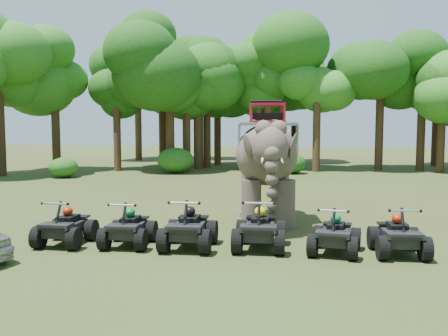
{
  "coord_description": "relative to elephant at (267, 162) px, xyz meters",
  "views": [
    {
      "loc": [
        2.47,
        -14.39,
        3.34
      ],
      "look_at": [
        0.0,
        1.2,
        1.9
      ],
      "focal_mm": 40.0,
      "sensor_mm": 36.0,
      "label": 1
    }
  ],
  "objects": [
    {
      "name": "tree_33",
      "position": [
        -5.48,
        22.21,
        1.99
      ],
      "size": [
        5.64,
        5.64,
        8.05
      ],
      "primitive_type": null,
      "color": "#195114",
      "rests_on": "ground"
    },
    {
      "name": "elephant",
      "position": [
        0.0,
        0.0,
        0.0
      ],
      "size": [
        2.74,
        5.09,
        4.08
      ],
      "primitive_type": null,
      "rotation": [
        0.0,
        0.0,
        0.13
      ],
      "color": "#4F4139",
      "rests_on": "ground"
    },
    {
      "name": "atv_0",
      "position": [
        -5.22,
        -3.96,
        -1.41
      ],
      "size": [
        1.24,
        1.7,
        1.26
      ],
      "primitive_type": null,
      "rotation": [
        0.0,
        0.0,
        -0.0
      ],
      "color": "black",
      "rests_on": "ground"
    },
    {
      "name": "tree_1",
      "position": [
        2.09,
        17.9,
        1.5
      ],
      "size": [
        4.96,
        4.96,
        7.08
      ],
      "primitive_type": null,
      "color": "#195114",
      "rests_on": "ground"
    },
    {
      "name": "tree_34",
      "position": [
        -13.25,
        25.99,
        2.63
      ],
      "size": [
        6.54,
        6.54,
        9.34
      ],
      "primitive_type": null,
      "color": "#195114",
      "rests_on": "ground"
    },
    {
      "name": "tree_31",
      "position": [
        -11.5,
        16.29,
        1.46
      ],
      "size": [
        4.91,
        4.91,
        7.01
      ],
      "primitive_type": null,
      "color": "#195114",
      "rests_on": "ground"
    },
    {
      "name": "tree_3",
      "position": [
        10.27,
        18.48,
        1.52
      ],
      "size": [
        4.99,
        4.99,
        7.13
      ],
      "primitive_type": null,
      "color": "#195114",
      "rests_on": "ground"
    },
    {
      "name": "tree_38",
      "position": [
        -6.92,
        17.82,
        1.58
      ],
      "size": [
        5.07,
        5.07,
        7.25
      ],
      "primitive_type": null,
      "color": "#195114",
      "rests_on": "ground"
    },
    {
      "name": "atv_4",
      "position": [
        2.02,
        -3.76,
        -1.43
      ],
      "size": [
        1.46,
        1.83,
        1.23
      ],
      "primitive_type": null,
      "rotation": [
        0.0,
        0.0,
        -0.16
      ],
      "color": "black",
      "rests_on": "ground"
    },
    {
      "name": "atv_1",
      "position": [
        -3.47,
        -3.82,
        -1.42
      ],
      "size": [
        1.29,
        1.73,
        1.24
      ],
      "primitive_type": null,
      "rotation": [
        0.0,
        0.0,
        0.04
      ],
      "color": "black",
      "rests_on": "ground"
    },
    {
      "name": "tree_46",
      "position": [
        -9.11,
        26.66,
        2.34
      ],
      "size": [
        6.13,
        6.13,
        8.76
      ],
      "primitive_type": null,
      "color": "#195114",
      "rests_on": "ground"
    },
    {
      "name": "tree_32",
      "position": [
        -7.85,
        16.74,
        2.91
      ],
      "size": [
        6.94,
        6.94,
        9.91
      ],
      "primitive_type": null,
      "color": "#195114",
      "rests_on": "ground"
    },
    {
      "name": "tree_35",
      "position": [
        -5.86,
        19.82,
        2.11
      ],
      "size": [
        5.82,
        5.82,
        8.31
      ],
      "primitive_type": null,
      "color": "#195114",
      "rests_on": "ground"
    },
    {
      "name": "tree_30",
      "position": [
        -15.61,
        15.51,
        2.36
      ],
      "size": [
        6.16,
        6.16,
        8.8
      ],
      "primitive_type": null,
      "color": "#195114",
      "rests_on": "ground"
    },
    {
      "name": "tree_45",
      "position": [
        -6.31,
        18.56,
        2.42
      ],
      "size": [
        6.25,
        6.25,
        8.93
      ],
      "primitive_type": null,
      "color": "#195114",
      "rests_on": "ground"
    },
    {
      "name": "tree_2",
      "position": [
        6.5,
        19.9,
        2.35
      ],
      "size": [
        6.14,
        6.14,
        8.78
      ],
      "primitive_type": null,
      "color": "#195114",
      "rests_on": "ground"
    },
    {
      "name": "tree_43",
      "position": [
        -9.43,
        20.35,
        1.7
      ],
      "size": [
        5.24,
        5.24,
        7.48
      ],
      "primitive_type": null,
      "color": "#195114",
      "rests_on": "ground"
    },
    {
      "name": "tree_41",
      "position": [
        11.22,
        23.83,
        1.51
      ],
      "size": [
        4.97,
        4.97,
        7.1
      ],
      "primitive_type": null,
      "color": "#195114",
      "rests_on": "ground"
    },
    {
      "name": "tree_37",
      "position": [
        -6.34,
        19.44,
        1.86
      ],
      "size": [
        5.46,
        5.46,
        7.81
      ],
      "primitive_type": null,
      "color": "#195114",
      "rests_on": "ground"
    },
    {
      "name": "atv_2",
      "position": [
        -1.79,
        -3.82,
        -1.36
      ],
      "size": [
        1.38,
        1.87,
        1.36
      ],
      "primitive_type": null,
      "rotation": [
        0.0,
        0.0,
        0.03
      ],
      "color": "black",
      "rests_on": "ground"
    },
    {
      "name": "tree_0",
      "position": [
        -1.29,
        19.3,
        2.59
      ],
      "size": [
        6.49,
        6.49,
        9.27
      ],
      "primitive_type": null,
      "color": "#195114",
      "rests_on": "ground"
    },
    {
      "name": "atv_5",
      "position": [
        3.6,
        -3.66,
        -1.41
      ],
      "size": [
        1.36,
        1.79,
        1.27
      ],
      "primitive_type": null,
      "rotation": [
        0.0,
        0.0,
        0.07
      ],
      "color": "black",
      "rests_on": "ground"
    },
    {
      "name": "atv_3",
      "position": [
        0.08,
        -3.6,
        -1.36
      ],
      "size": [
        1.39,
        1.87,
        1.36
      ],
      "primitive_type": null,
      "rotation": [
        0.0,
        0.0,
        0.03
      ],
      "color": "black",
      "rests_on": "ground"
    },
    {
      "name": "tree_40",
      "position": [
        9.31,
        19.92,
        2.29
      ],
      "size": [
        6.06,
        6.06,
        8.66
      ],
      "primitive_type": null,
      "color": "#195114",
      "rests_on": "ground"
    },
    {
      "name": "tree_36",
      "position": [
        -0.7,
        26.33,
        2.53
      ],
      "size": [
        6.39,
        6.39,
        9.13
      ],
      "primitive_type": null,
      "color": "#195114",
      "rests_on": "ground"
    },
    {
      "name": "tree_39",
      "position": [
        -1.98,
        19.55,
        1.93
      ],
      "size": [
        5.56,
        5.56,
        7.94
      ],
      "primitive_type": null,
      "color": "#195114",
      "rests_on": "ground"
    },
    {
      "name": "ground",
      "position": [
        -1.29,
        -2.2,
        -2.04
      ],
      "size": [
        110.0,
        110.0,
        0.0
      ],
      "primitive_type": "plane",
      "color": "#47381E",
      "rests_on": "ground"
    }
  ]
}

